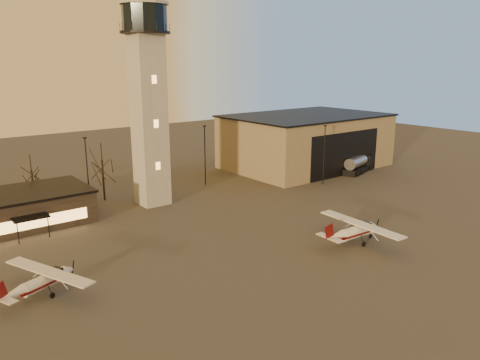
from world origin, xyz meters
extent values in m
plane|color=#3C3A38|center=(0.00, 0.00, 0.00)|extent=(220.00, 220.00, 0.00)
cube|color=#A3A09B|center=(0.00, 30.00, 12.00)|extent=(4.00, 4.00, 24.00)
cylinder|color=black|center=(0.00, 30.00, 24.15)|extent=(6.80, 6.80, 0.30)
cylinder|color=black|center=(0.00, 30.00, 26.00)|extent=(6.00, 6.00, 3.40)
cylinder|color=#A3A09B|center=(0.00, 30.00, 27.90)|extent=(6.60, 6.60, 0.40)
cube|color=#988764|center=(36.00, 34.00, 5.00)|extent=(30.00, 20.00, 10.00)
cube|color=black|center=(36.00, 34.00, 10.15)|extent=(30.60, 20.60, 0.30)
cube|color=black|center=(36.00, 23.98, 4.00)|extent=(18.00, 0.10, 8.00)
cube|color=black|center=(-18.00, 26.00, 2.60)|extent=(4.00, 2.00, 0.20)
cylinder|color=black|center=(-8.00, 34.00, 5.00)|extent=(0.16, 0.16, 10.00)
cube|color=black|center=(-8.00, 34.00, 10.05)|extent=(0.50, 0.25, 0.18)
cylinder|color=black|center=(12.00, 34.00, 5.00)|extent=(0.16, 0.16, 10.00)
cube|color=black|center=(12.00, 34.00, 10.05)|extent=(0.50, 0.25, 0.18)
cylinder|color=black|center=(28.00, 22.00, 5.00)|extent=(0.16, 0.16, 10.00)
cube|color=black|center=(28.00, 22.00, 10.05)|extent=(0.50, 0.25, 0.18)
cylinder|color=black|center=(-14.00, 40.00, 2.62)|extent=(0.28, 0.28, 5.25)
cylinder|color=black|center=(-5.00, 36.00, 3.08)|extent=(0.28, 0.28, 6.16)
cylinder|color=black|center=(4.00, 38.00, 2.48)|extent=(0.28, 0.28, 4.97)
cylinder|color=white|center=(11.29, 1.60, 1.31)|extent=(4.87, 1.61, 1.36)
cone|color=white|center=(14.10, 1.45, 1.31)|extent=(1.01, 1.34, 1.30)
cone|color=white|center=(7.74, 1.79, 1.46)|extent=(2.56, 1.28, 1.15)
cube|color=black|center=(12.33, 1.55, 1.78)|extent=(1.62, 1.18, 0.73)
cube|color=#520B0B|center=(11.08, 1.61, 1.25)|extent=(5.71, 1.69, 0.23)
cube|color=white|center=(11.81, 1.57, 2.12)|extent=(2.17, 11.56, 0.15)
cube|color=white|center=(6.80, 1.84, 1.57)|extent=(1.12, 3.49, 0.08)
cube|color=#520B0B|center=(6.70, 1.84, 2.30)|extent=(1.45, 0.16, 1.77)
cylinder|color=silver|center=(-20.78, 11.02, 1.20)|extent=(4.55, 2.78, 1.24)
cone|color=silver|center=(-18.38, 11.97, 1.20)|extent=(1.24, 1.42, 1.19)
cone|color=silver|center=(-23.80, 9.82, 1.34)|extent=(2.52, 1.83, 1.05)
cube|color=black|center=(-19.89, 11.37, 1.63)|extent=(1.70, 1.46, 0.67)
cube|color=#5F0D0E|center=(-20.96, 10.95, 1.15)|extent=(5.27, 3.10, 0.21)
cube|color=silver|center=(-20.34, 11.19, 1.94)|extent=(5.22, 10.31, 0.13)
cube|color=silver|center=(-24.60, 9.50, 1.43)|extent=(1.97, 3.25, 0.08)
cube|color=#5F0D0E|center=(-24.69, 9.46, 2.10)|extent=(1.26, 0.56, 1.62)
cube|color=black|center=(40.00, 24.00, 0.57)|extent=(9.17, 4.73, 1.14)
cube|color=black|center=(43.20, 24.88, 1.97)|extent=(2.63, 2.85, 1.87)
cube|color=black|center=(43.90, 25.07, 2.28)|extent=(0.62, 1.93, 1.04)
cylinder|color=#A6A6AA|center=(38.80, 23.67, 2.18)|extent=(6.18, 3.64, 2.18)
camera|label=1|loc=(-30.66, -30.03, 20.32)|focal=35.00mm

